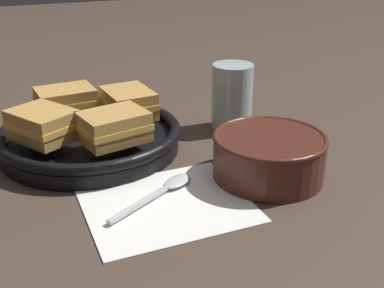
{
  "coord_description": "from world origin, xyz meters",
  "views": [
    {
      "loc": [
        -0.25,
        -0.58,
        0.34
      ],
      "look_at": [
        0.03,
        0.04,
        0.04
      ],
      "focal_mm": 45.0,
      "sensor_mm": 36.0,
      "label": 1
    }
  ],
  "objects_px": {
    "sandwich_near_left": "(129,103)",
    "drinking_glass": "(232,97)",
    "sandwich_far_left": "(43,125)",
    "skillet": "(91,138)",
    "spoon": "(167,187)",
    "sandwich_near_right": "(66,101)",
    "sandwich_far_right": "(114,127)",
    "soup_bowl": "(269,153)"
  },
  "relations": [
    {
      "from": "sandwich_near_right",
      "to": "sandwich_far_left",
      "type": "xyz_separation_m",
      "value": [
        -0.05,
        -0.1,
        0.0
      ]
    },
    {
      "from": "skillet",
      "to": "drinking_glass",
      "type": "distance_m",
      "value": 0.26
    },
    {
      "from": "spoon",
      "to": "sandwich_far_right",
      "type": "relative_size",
      "value": 1.34
    },
    {
      "from": "sandwich_far_left",
      "to": "drinking_glass",
      "type": "distance_m",
      "value": 0.34
    },
    {
      "from": "sandwich_far_left",
      "to": "sandwich_near_right",
      "type": "bearing_deg",
      "value": 61.45
    },
    {
      "from": "soup_bowl",
      "to": "sandwich_near_left",
      "type": "distance_m",
      "value": 0.27
    },
    {
      "from": "soup_bowl",
      "to": "sandwich_near_left",
      "type": "bearing_deg",
      "value": 122.26
    },
    {
      "from": "sandwich_near_left",
      "to": "sandwich_far_left",
      "type": "xyz_separation_m",
      "value": [
        -0.15,
        -0.04,
        0.0
      ]
    },
    {
      "from": "skillet",
      "to": "sandwich_far_left",
      "type": "bearing_deg",
      "value": -163.55
    },
    {
      "from": "sandwich_near_left",
      "to": "sandwich_far_right",
      "type": "relative_size",
      "value": 0.93
    },
    {
      "from": "soup_bowl",
      "to": "sandwich_near_right",
      "type": "height_order",
      "value": "sandwich_near_right"
    },
    {
      "from": "sandwich_near_left",
      "to": "drinking_glass",
      "type": "xyz_separation_m",
      "value": [
        0.19,
        -0.03,
        -0.0
      ]
    },
    {
      "from": "sandwich_near_left",
      "to": "drinking_glass",
      "type": "bearing_deg",
      "value": -9.6
    },
    {
      "from": "spoon",
      "to": "sandwich_near_right",
      "type": "xyz_separation_m",
      "value": [
        -0.09,
        0.26,
        0.06
      ]
    },
    {
      "from": "soup_bowl",
      "to": "spoon",
      "type": "relative_size",
      "value": 1.12
    },
    {
      "from": "skillet",
      "to": "sandwich_far_left",
      "type": "height_order",
      "value": "sandwich_far_left"
    },
    {
      "from": "sandwich_near_left",
      "to": "drinking_glass",
      "type": "distance_m",
      "value": 0.19
    },
    {
      "from": "soup_bowl",
      "to": "skillet",
      "type": "xyz_separation_m",
      "value": [
        -0.22,
        0.2,
        -0.02
      ]
    },
    {
      "from": "skillet",
      "to": "sandwich_far_right",
      "type": "bearing_deg",
      "value": -73.55
    },
    {
      "from": "soup_bowl",
      "to": "sandwich_far_right",
      "type": "height_order",
      "value": "sandwich_far_right"
    },
    {
      "from": "sandwich_far_right",
      "to": "drinking_glass",
      "type": "relative_size",
      "value": 0.92
    },
    {
      "from": "sandwich_near_left",
      "to": "sandwich_far_left",
      "type": "relative_size",
      "value": 0.84
    },
    {
      "from": "sandwich_near_right",
      "to": "sandwich_far_left",
      "type": "bearing_deg",
      "value": -118.55
    },
    {
      "from": "sandwich_far_right",
      "to": "drinking_glass",
      "type": "height_order",
      "value": "drinking_glass"
    },
    {
      "from": "soup_bowl",
      "to": "spoon",
      "type": "bearing_deg",
      "value": 173.77
    },
    {
      "from": "sandwich_near_right",
      "to": "skillet",
      "type": "bearing_deg",
      "value": -73.55
    },
    {
      "from": "soup_bowl",
      "to": "drinking_glass",
      "type": "bearing_deg",
      "value": 77.5
    },
    {
      "from": "sandwich_far_left",
      "to": "skillet",
      "type": "bearing_deg",
      "value": 16.45
    },
    {
      "from": "sandwich_far_left",
      "to": "sandwich_far_right",
      "type": "xyz_separation_m",
      "value": [
        0.1,
        -0.05,
        0.0
      ]
    },
    {
      "from": "sandwich_near_right",
      "to": "sandwich_far_left",
      "type": "height_order",
      "value": "same"
    },
    {
      "from": "spoon",
      "to": "drinking_glass",
      "type": "relative_size",
      "value": 1.24
    },
    {
      "from": "sandwich_near_left",
      "to": "sandwich_near_right",
      "type": "distance_m",
      "value": 0.11
    },
    {
      "from": "skillet",
      "to": "sandwich_far_right",
      "type": "distance_m",
      "value": 0.09
    },
    {
      "from": "soup_bowl",
      "to": "spoon",
      "type": "xyz_separation_m",
      "value": [
        -0.15,
        0.02,
        -0.03
      ]
    },
    {
      "from": "sandwich_far_right",
      "to": "sandwich_near_left",
      "type": "bearing_deg",
      "value": 61.45
    },
    {
      "from": "soup_bowl",
      "to": "sandwich_near_right",
      "type": "bearing_deg",
      "value": 130.68
    },
    {
      "from": "sandwich_far_right",
      "to": "sandwich_far_left",
      "type": "bearing_deg",
      "value": 151.45
    },
    {
      "from": "spoon",
      "to": "skillet",
      "type": "xyz_separation_m",
      "value": [
        -0.06,
        0.19,
        0.01
      ]
    },
    {
      "from": "sandwich_far_left",
      "to": "sandwich_far_right",
      "type": "height_order",
      "value": "same"
    },
    {
      "from": "spoon",
      "to": "sandwich_near_left",
      "type": "distance_m",
      "value": 0.22
    },
    {
      "from": "sandwich_far_right",
      "to": "drinking_glass",
      "type": "bearing_deg",
      "value": 15.36
    },
    {
      "from": "drinking_glass",
      "to": "soup_bowl",
      "type": "bearing_deg",
      "value": -102.5
    }
  ]
}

